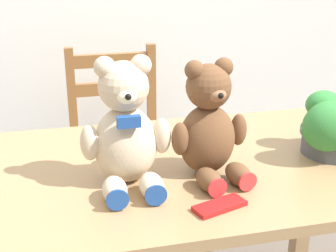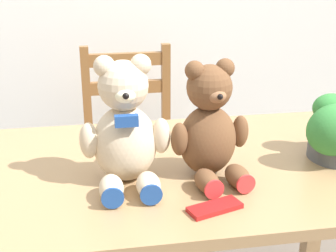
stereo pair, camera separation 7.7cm
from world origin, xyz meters
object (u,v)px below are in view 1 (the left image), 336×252
at_px(teddy_bear_right, 209,127).
at_px(chocolate_bar, 220,206).
at_px(wooden_chair_behind, 118,148).
at_px(teddy_bear_left, 126,131).

relative_size(teddy_bear_right, chocolate_bar, 2.43).
bearing_deg(chocolate_bar, teddy_bear_right, 80.41).
distance_m(wooden_chair_behind, chocolate_bar, 1.11).
bearing_deg(wooden_chair_behind, teddy_bear_right, 98.70).
xyz_separation_m(teddy_bear_right, chocolate_bar, (-0.03, -0.19, -0.13)).
distance_m(wooden_chair_behind, teddy_bear_right, 0.99).
relative_size(wooden_chair_behind, teddy_bear_left, 2.66).
distance_m(teddy_bear_right, chocolate_bar, 0.23).
bearing_deg(teddy_bear_right, wooden_chair_behind, -90.28).
bearing_deg(wooden_chair_behind, teddy_bear_left, 84.35).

